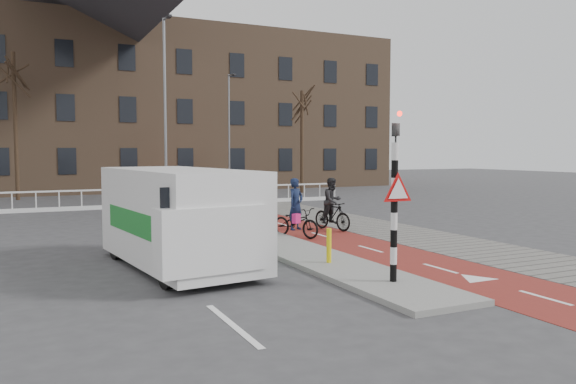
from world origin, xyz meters
name	(u,v)px	position (x,y,z in m)	size (l,w,h in m)	color
ground	(365,267)	(0.00, 0.00, 0.00)	(120.00, 120.00, 0.00)	#38383A
bike_lane	(263,219)	(1.50, 10.00, 0.01)	(2.50, 60.00, 0.01)	maroon
sidewalk	(322,216)	(4.30, 10.00, 0.01)	(3.00, 60.00, 0.01)	slate
curb_island	(273,242)	(-0.70, 4.00, 0.06)	(1.80, 16.00, 0.12)	gray
traffic_signal	(395,192)	(-0.60, -2.02, 1.99)	(0.80, 0.80, 3.68)	black
bollard	(329,245)	(-0.83, 0.30, 0.54)	(0.12, 0.12, 0.83)	yellow
cyclist_near	(296,217)	(0.55, 4.94, 0.66)	(1.36, 1.96, 1.94)	black
cyclist_far	(332,209)	(2.45, 5.87, 0.78)	(0.95, 1.80, 1.87)	black
van	(178,216)	(-4.14, 1.83, 1.26)	(2.88, 5.79, 2.39)	silver
railing	(82,204)	(-5.00, 17.00, 0.31)	(28.00, 0.10, 0.99)	silver
townhouse_row	(88,83)	(-3.00, 32.00, 7.81)	(46.00, 10.00, 15.90)	#7F6047
tree_mid	(15,126)	(-7.81, 24.71, 4.26)	(0.23, 0.23, 8.52)	black
tree_right	(302,142)	(9.75, 22.77, 3.46)	(0.24, 0.24, 6.92)	black
streetlight_near	(165,117)	(-1.67, 13.69, 4.35)	(0.12, 0.12, 8.70)	slate
streetlight_right	(229,135)	(4.87, 23.77, 3.93)	(0.12, 0.12, 7.85)	slate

